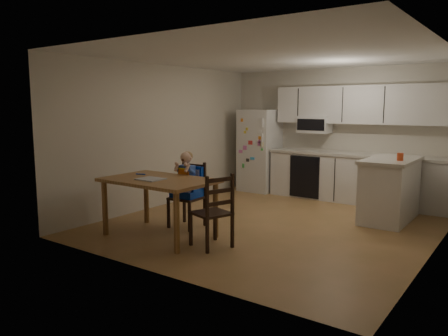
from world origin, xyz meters
name	(u,v)px	position (x,y,z in m)	size (l,w,h in m)	color
room	(290,140)	(0.00, 0.48, 1.25)	(4.52, 5.01, 2.51)	olive
refrigerator	(260,150)	(-1.55, 2.15, 0.85)	(0.72, 0.70, 1.70)	silver
kitchen_run	(357,155)	(0.50, 2.24, 0.88)	(3.37, 0.62, 2.15)	silver
kitchen_island	(390,189)	(1.38, 1.22, 0.49)	(0.69, 1.32, 0.97)	silver
red_cup	(400,157)	(1.55, 1.03, 1.03)	(0.09, 0.09, 0.11)	#CD441D
dining_table	(159,187)	(-0.95, -1.49, 0.69)	(1.49, 0.96, 0.80)	brown
napkin	(151,179)	(-1.00, -1.60, 0.81)	(0.33, 0.29, 0.01)	#A1A1A6
toddler_spoon	(140,174)	(-1.43, -1.39, 0.81)	(0.02, 0.02, 0.12)	#0832B2
chair_booster	(188,181)	(-0.95, -0.88, 0.68)	(0.45, 0.45, 1.12)	black
chair_side	(216,207)	(-0.01, -1.47, 0.54)	(0.53, 0.53, 0.95)	black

